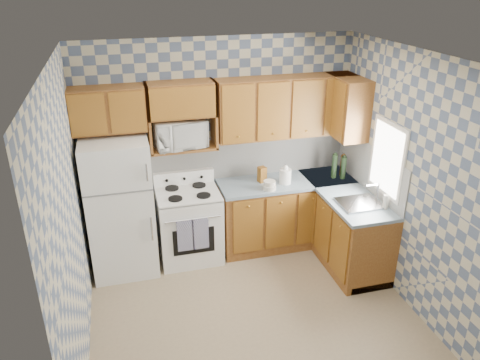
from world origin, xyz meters
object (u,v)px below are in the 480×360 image
(stove_body, at_px, (189,226))
(microwave, at_px, (179,133))
(electric_kettle, at_px, (285,176))
(refrigerator, at_px, (120,207))

(stove_body, height_order, microwave, microwave)
(microwave, xyz_separation_m, electric_kettle, (1.28, -0.24, -0.60))
(refrigerator, height_order, stove_body, refrigerator)
(stove_body, relative_size, microwave, 1.50)
(stove_body, xyz_separation_m, microwave, (-0.04, 0.18, 1.17))
(refrigerator, xyz_separation_m, stove_body, (0.80, 0.03, -0.39))
(stove_body, distance_m, electric_kettle, 1.36)
(refrigerator, bearing_deg, stove_body, 1.78)
(stove_body, bearing_deg, refrigerator, -178.22)
(stove_body, relative_size, electric_kettle, 4.75)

